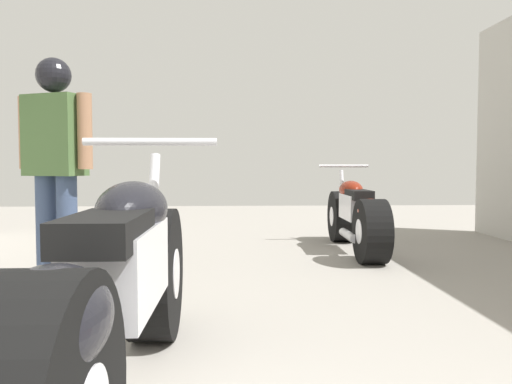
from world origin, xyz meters
The scene contains 4 objects.
ground_plane centered at (0.00, 3.23, 0.00)m, with size 16.15×16.15×0.00m, color gray.
motorcycle_maroon_cruiser centered at (-0.44, 1.78, 0.44)m, with size 0.67×2.27×1.06m.
motorcycle_black_naked centered at (1.28, 5.24, 0.38)m, with size 0.59×1.99×0.93m.
mechanic_in_blue centered at (-1.44, 4.06, 1.06)m, with size 0.68×0.40×1.77m.
Camera 1 is at (-0.01, -0.08, 0.93)m, focal length 35.66 mm.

